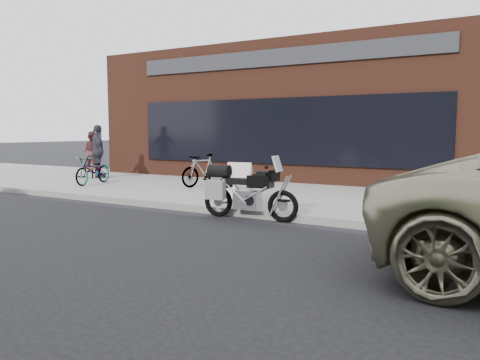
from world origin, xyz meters
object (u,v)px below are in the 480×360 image
Objects in this scene: bicycle_rear at (203,170)px; motorcycle at (243,191)px; cafe_patron_left at (92,152)px; bicycle_front at (93,170)px; sandwich_sign at (240,182)px; cafe_table at (92,168)px; cafe_patron_right at (98,151)px.

motorcycle is at bearing -28.68° from bicycle_rear.
bicycle_rear is 0.98× the size of cafe_patron_left.
bicycle_front is at bearing 120.50° from cafe_patron_left.
sandwich_sign is (5.49, -0.92, 0.03)m from bicycle_front.
motorcycle is 3.25× the size of cafe_table.
motorcycle is 10.40m from cafe_patron_left.
motorcycle reaches higher than cafe_table.
motorcycle is 4.24m from bicycle_rear.
cafe_patron_right is (-1.29, 1.43, 0.48)m from bicycle_front.
bicycle_front is 0.88× the size of cafe_patron_right.
cafe_table is (-1.37, 1.23, -0.09)m from bicycle_front.
cafe_patron_left reaches higher than motorcycle.
bicycle_front is 1.02× the size of bicycle_rear.
bicycle_rear is 3.11m from sandwich_sign.
bicycle_front is 3.33m from bicycle_rear.
motorcycle is at bearing 135.66° from cafe_patron_left.
bicycle_rear reaches higher than sandwich_sign.
motorcycle is 2.27× the size of sandwich_sign.
cafe_patron_left is at bearing 147.28° from sandwich_sign.
sandwich_sign is at bearing 118.93° from motorcycle.
cafe_patron_right reaches higher than bicycle_rear.
bicycle_rear reaches higher than cafe_table.
motorcycle is 6.41m from bicycle_front.
cafe_patron_left is (-1.75, 1.61, 0.45)m from cafe_table.
bicycle_front is at bearing -41.86° from cafe_table.
cafe_patron_left is (-8.62, 3.76, 0.33)m from sandwich_sign.
motorcycle reaches higher than bicycle_rear.
sandwich_sign is at bearing -24.39° from bicycle_rear.
sandwich_sign is 7.19m from cafe_patron_right.
bicycle_rear is 1.73× the size of sandwich_sign.
sandwich_sign is 0.57× the size of cafe_patron_left.
sandwich_sign is at bearing 139.18° from cafe_patron_left.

